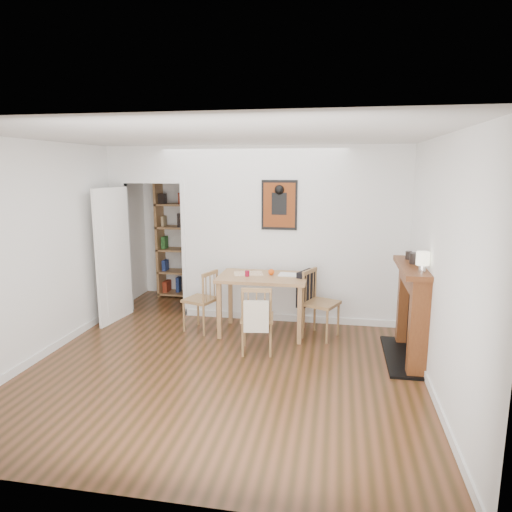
% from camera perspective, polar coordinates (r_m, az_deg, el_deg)
% --- Properties ---
extents(ground, '(5.20, 5.20, 0.00)m').
position_cam_1_polar(ground, '(5.83, -2.97, -12.05)').
color(ground, brown).
rests_on(ground, ground).
extents(room_shell, '(5.20, 5.20, 5.20)m').
position_cam_1_polar(room_shell, '(6.74, 0.36, 2.59)').
color(room_shell, silver).
rests_on(room_shell, ground).
extents(dining_table, '(1.21, 0.77, 0.82)m').
position_cam_1_polar(dining_table, '(6.28, 0.86, -3.36)').
color(dining_table, '#9A7848').
rests_on(dining_table, ground).
extents(chair_left, '(0.56, 0.56, 0.88)m').
position_cam_1_polar(chair_left, '(6.51, -6.96, -5.52)').
color(chair_left, '#89603F').
rests_on(chair_left, ground).
extents(chair_right, '(0.65, 0.61, 0.93)m').
position_cam_1_polar(chair_right, '(6.27, 7.95, -5.79)').
color(chair_right, '#89603F').
rests_on(chair_right, ground).
extents(chair_front, '(0.49, 0.54, 0.88)m').
position_cam_1_polar(chair_front, '(5.71, 0.14, -7.77)').
color(chair_front, '#89603F').
rests_on(chair_front, ground).
extents(bookshelf, '(0.89, 0.36, 2.12)m').
position_cam_1_polar(bookshelf, '(8.18, -9.18, 2.14)').
color(bookshelf, '#9A7848').
rests_on(bookshelf, ground).
extents(fireplace, '(0.45, 1.25, 1.16)m').
position_cam_1_polar(fireplace, '(5.79, 19.00, -6.34)').
color(fireplace, brown).
rests_on(fireplace, ground).
extents(red_glass, '(0.06, 0.06, 0.08)m').
position_cam_1_polar(red_glass, '(6.22, -1.11, -2.20)').
color(red_glass, maroon).
rests_on(red_glass, dining_table).
extents(orange_fruit, '(0.09, 0.09, 0.09)m').
position_cam_1_polar(orange_fruit, '(6.29, 1.92, -2.01)').
color(orange_fruit, '#E14C0B').
rests_on(orange_fruit, dining_table).
extents(placemat, '(0.46, 0.39, 0.00)m').
position_cam_1_polar(placemat, '(6.38, -0.96, -2.20)').
color(placemat, beige).
rests_on(placemat, dining_table).
extents(notebook, '(0.31, 0.23, 0.01)m').
position_cam_1_polar(notebook, '(6.30, 4.23, -2.34)').
color(notebook, silver).
rests_on(notebook, dining_table).
extents(mantel_lamp, '(0.15, 0.15, 0.23)m').
position_cam_1_polar(mantel_lamp, '(5.25, 20.13, -0.43)').
color(mantel_lamp, silver).
rests_on(mantel_lamp, fireplace).
extents(ceramic_jar_a, '(0.11, 0.11, 0.13)m').
position_cam_1_polar(ceramic_jar_a, '(5.71, 19.16, -0.28)').
color(ceramic_jar_a, black).
rests_on(ceramic_jar_a, fireplace).
extents(ceramic_jar_b, '(0.08, 0.08, 0.10)m').
position_cam_1_polar(ceramic_jar_b, '(5.97, 18.55, 0.09)').
color(ceramic_jar_b, black).
rests_on(ceramic_jar_b, fireplace).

